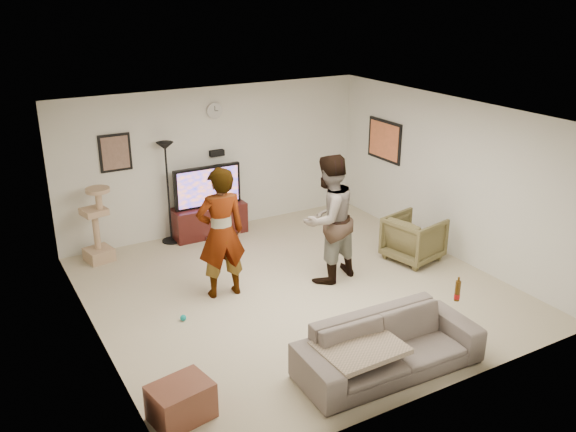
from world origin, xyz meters
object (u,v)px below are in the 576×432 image
tv (208,186)px  floor_lamp (168,194)px  sofa (389,346)px  beer_bottle (458,291)px  side_table (181,402)px  person_right (328,219)px  tv_stand (209,220)px  armchair (414,238)px  person_left (221,233)px  cat_tree (96,225)px

tv → floor_lamp: floor_lamp is taller
tv → sofa: bearing=-87.8°
beer_bottle → side_table: bearing=173.5°
tv → person_right: person_right is taller
tv_stand → person_right: (0.84, -2.43, 0.68)m
person_right → tv_stand: bearing=-85.0°
armchair → tv_stand: bearing=31.3°
person_left → sofa: bearing=113.7°
armchair → floor_lamp: bearing=37.9°
person_right → armchair: (1.55, -0.10, -0.58)m
floor_lamp → cat_tree: (-1.25, -0.16, -0.25)m
tv_stand → tv: (0.00, 0.00, 0.61)m
sofa → person_right: bearing=75.9°
tv → person_right: (0.84, -2.43, 0.06)m
person_left → side_table: bearing=61.9°
armchair → side_table: (-4.51, -1.78, -0.16)m
tv → side_table: tv is taller
cat_tree → sofa: size_ratio=0.57×
floor_lamp → person_left: bearing=-90.3°
person_left → beer_bottle: size_ratio=7.40×
floor_lamp → sofa: (0.85, -4.73, -0.54)m
floor_lamp → side_table: 4.64m
person_right → side_table: person_right is taller
floor_lamp → beer_bottle: floor_lamp is taller
floor_lamp → beer_bottle: bearing=-68.9°
tv_stand → side_table: (-2.13, -4.31, -0.07)m
sofa → armchair: (2.21, 2.15, 0.05)m
tv_stand → beer_bottle: (1.15, -4.69, 0.48)m
tv → person_left: person_left is taller
person_left → beer_bottle: 3.17m
side_table → armchair: bearing=21.5°
person_left → person_right: bearing=173.4°
tv_stand → side_table: tv_stand is taller
tv_stand → cat_tree: cat_tree is taller
side_table → tv: bearing=63.8°
cat_tree → armchair: size_ratio=1.54×
floor_lamp → armchair: floor_lamp is taller
armchair → side_table: armchair is taller
tv → sofa: (0.18, -4.69, -0.57)m
cat_tree → beer_bottle: (3.07, -4.57, 0.14)m
side_table → floor_lamp: bearing=71.6°
floor_lamp → cat_tree: floor_lamp is taller
beer_bottle → sofa: bearing=180.0°
sofa → tv: bearing=94.3°
tv_stand → person_right: size_ratio=0.68×
tv → person_left: bearing=-108.0°
person_left → person_right: size_ratio=0.98×
floor_lamp → beer_bottle: (1.83, -4.73, -0.11)m
person_left → person_right: (1.52, -0.32, 0.02)m
side_table → beer_bottle: bearing=-6.5°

